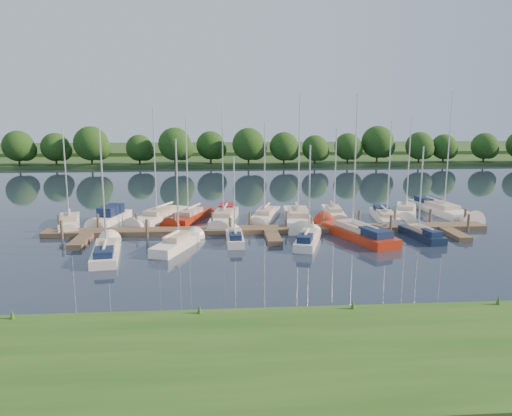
{
  "coord_description": "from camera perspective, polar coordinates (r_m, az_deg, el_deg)",
  "views": [
    {
      "loc": [
        -4.48,
        -35.86,
        10.73
      ],
      "look_at": [
        -1.23,
        8.0,
        2.2
      ],
      "focal_mm": 35.0,
      "sensor_mm": 36.0,
      "label": 1
    }
  ],
  "objects": [
    {
      "name": "distant_hill",
      "position": [
        136.31,
        -2.36,
        6.75
      ],
      "size": [
        220.0,
        40.0,
        1.4
      ],
      "primitive_type": "cube",
      "color": "#3B5826",
      "rests_on": "ground"
    },
    {
      "name": "sailboat_s_2",
      "position": [
        41.84,
        -2.45,
        -3.45
      ],
      "size": [
        1.43,
        5.68,
        7.44
      ],
      "rotation": [
        0.0,
        0.0,
        0.02
      ],
      "color": "white",
      "rests_on": "ground"
    },
    {
      "name": "dock",
      "position": [
        44.66,
        1.64,
        -2.67
      ],
      "size": [
        40.0,
        6.0,
        0.4
      ],
      "color": "brown",
      "rests_on": "ground"
    },
    {
      "name": "sailboat_n_9",
      "position": [
        54.94,
        16.77,
        -0.46
      ],
      "size": [
        4.37,
        8.14,
        10.53
      ],
      "rotation": [
        0.0,
        0.0,
        2.77
      ],
      "color": "white",
      "rests_on": "ground"
    },
    {
      "name": "mooring_pilings",
      "position": [
        45.66,
        1.5,
        -1.85
      ],
      "size": [
        38.24,
        2.84,
        2.0
      ],
      "color": "#473D33",
      "rests_on": "ground"
    },
    {
      "name": "sailboat_n_10",
      "position": [
        56.92,
        20.46,
        -0.26
      ],
      "size": [
        3.69,
        10.63,
        13.22
      ],
      "rotation": [
        0.0,
        0.0,
        3.28
      ],
      "color": "white",
      "rests_on": "ground"
    },
    {
      "name": "sailboat_n_6",
      "position": [
        49.08,
        4.8,
        -1.35
      ],
      "size": [
        3.16,
        10.29,
        12.97
      ],
      "rotation": [
        0.0,
        0.0,
        3.05
      ],
      "color": "white",
      "rests_on": "ground"
    },
    {
      "name": "sailboat_n_0",
      "position": [
        50.52,
        -20.54,
        -1.68
      ],
      "size": [
        3.44,
        7.74,
        9.83
      ],
      "rotation": [
        0.0,
        0.0,
        3.4
      ],
      "color": "white",
      "rests_on": "ground"
    },
    {
      "name": "ground",
      "position": [
        37.7,
        2.78,
        -5.57
      ],
      "size": [
        260.0,
        260.0,
        0.0
      ],
      "primitive_type": "plane",
      "color": "#1A2234",
      "rests_on": "ground"
    },
    {
      "name": "sailboat_s_4",
      "position": [
        44.01,
        11.33,
        -2.9
      ],
      "size": [
        5.09,
        9.99,
        12.71
      ],
      "rotation": [
        0.0,
        0.0,
        0.34
      ],
      "color": "maroon",
      "rests_on": "ground"
    },
    {
      "name": "sailboat_s_3",
      "position": [
        41.2,
        5.94,
        -3.71
      ],
      "size": [
        3.15,
        6.5,
        8.49
      ],
      "rotation": [
        0.0,
        0.0,
        -0.31
      ],
      "color": "white",
      "rests_on": "ground"
    },
    {
      "name": "sailboat_n_2",
      "position": [
        50.79,
        -11.09,
        -1.11
      ],
      "size": [
        5.21,
        8.97,
        11.67
      ],
      "rotation": [
        0.0,
        0.0,
        2.72
      ],
      "color": "white",
      "rests_on": "ground"
    },
    {
      "name": "sailboat_n_5",
      "position": [
        50.38,
        1.03,
        -1.0
      ],
      "size": [
        3.68,
        7.94,
        10.13
      ],
      "rotation": [
        0.0,
        0.0,
        2.86
      ],
      "color": "white",
      "rests_on": "ground"
    },
    {
      "name": "sailboat_n_3",
      "position": [
        50.33,
        -7.62,
        -1.11
      ],
      "size": [
        4.49,
        8.44,
        10.83
      ],
      "rotation": [
        0.0,
        0.0,
        2.77
      ],
      "color": "maroon",
      "rests_on": "ground"
    },
    {
      "name": "sailboat_n_7",
      "position": [
        52.17,
        8.86,
        -0.72
      ],
      "size": [
        2.22,
        7.45,
        9.53
      ],
      "rotation": [
        0.0,
        0.0,
        3.07
      ],
      "color": "white",
      "rests_on": "ground"
    },
    {
      "name": "sailboat_n_4",
      "position": [
        49.31,
        -3.67,
        -1.22
      ],
      "size": [
        3.1,
        9.13,
        11.55
      ],
      "rotation": [
        0.0,
        0.0,
        3.01
      ],
      "color": "white",
      "rests_on": "ground"
    },
    {
      "name": "motorboat",
      "position": [
        51.18,
        -16.32,
        -1.12
      ],
      "size": [
        3.23,
        6.6,
        2.03
      ],
      "rotation": [
        0.0,
        0.0,
        2.88
      ],
      "color": "white",
      "rests_on": "ground"
    },
    {
      "name": "sailboat_s_0",
      "position": [
        39.4,
        -16.75,
        -4.84
      ],
      "size": [
        2.8,
        7.92,
        9.96
      ],
      "rotation": [
        0.0,
        0.0,
        0.15
      ],
      "color": "white",
      "rests_on": "ground"
    },
    {
      "name": "treeline",
      "position": [
        98.53,
        -0.14,
        7.15
      ],
      "size": [
        146.79,
        9.19,
        8.3
      ],
      "color": "#38281C",
      "rests_on": "ground"
    },
    {
      "name": "far_shore",
      "position": [
        111.44,
        -1.93,
        5.6
      ],
      "size": [
        180.0,
        30.0,
        0.6
      ],
      "primitive_type": "cube",
      "color": "#1F4219",
      "rests_on": "ground"
    },
    {
      "name": "sailboat_s_5",
      "position": [
        45.26,
        18.29,
        -2.89
      ],
      "size": [
        2.31,
        6.38,
        8.19
      ],
      "rotation": [
        0.0,
        0.0,
        0.16
      ],
      "color": "#101D35",
      "rests_on": "ground"
    },
    {
      "name": "sailboat_s_1",
      "position": [
        40.29,
        -8.98,
        -4.18
      ],
      "size": [
        3.67,
        6.85,
        9.11
      ],
      "rotation": [
        0.0,
        0.0,
        -0.38
      ],
      "color": "white",
      "rests_on": "ground"
    },
    {
      "name": "sailboat_n_8",
      "position": [
        51.29,
        14.62,
        -1.11
      ],
      "size": [
        2.68,
        8.16,
        10.21
      ],
      "rotation": [
        0.0,
        0.0,
        3.03
      ],
      "color": "white",
      "rests_on": "ground"
    },
    {
      "name": "near_bank",
      "position": [
        22.9,
        7.85,
        -16.37
      ],
      "size": [
        90.0,
        10.0,
        0.5
      ],
      "primitive_type": "cube",
      "color": "#1F4D16",
      "rests_on": "ground"
    }
  ]
}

